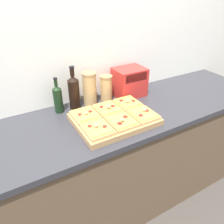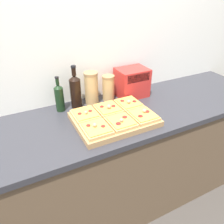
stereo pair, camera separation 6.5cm
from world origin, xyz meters
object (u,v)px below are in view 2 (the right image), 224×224
(olive_oil_bottle, at_px, (59,97))
(grain_jar_short, at_px, (108,88))
(grain_jar_tall, at_px, (91,88))
(toaster_oven, at_px, (132,82))
(cutting_board, at_px, (114,119))
(wine_bottle, at_px, (75,91))

(olive_oil_bottle, bearing_deg, grain_jar_short, 0.00)
(olive_oil_bottle, height_order, grain_jar_tall, olive_oil_bottle)
(grain_jar_tall, xyz_separation_m, toaster_oven, (0.34, -0.02, -0.01))
(olive_oil_bottle, relative_size, grain_jar_short, 1.30)
(grain_jar_short, bearing_deg, grain_jar_tall, 180.00)
(cutting_board, relative_size, grain_jar_short, 2.61)
(wine_bottle, relative_size, grain_jar_short, 1.59)
(grain_jar_tall, bearing_deg, cutting_board, -84.31)
(olive_oil_bottle, xyz_separation_m, toaster_oven, (0.58, -0.02, 0.01))
(olive_oil_bottle, height_order, wine_bottle, wine_bottle)
(grain_jar_tall, xyz_separation_m, grain_jar_short, (0.14, -0.00, -0.02))
(cutting_board, bearing_deg, wine_bottle, 116.48)
(olive_oil_bottle, relative_size, toaster_oven, 0.97)
(cutting_board, height_order, grain_jar_tall, grain_jar_tall)
(wine_bottle, distance_m, grain_jar_short, 0.26)
(olive_oil_bottle, distance_m, grain_jar_tall, 0.24)
(olive_oil_bottle, xyz_separation_m, grain_jar_tall, (0.24, 0.00, 0.02))
(grain_jar_tall, bearing_deg, toaster_oven, -3.07)
(cutting_board, relative_size, wine_bottle, 1.64)
(olive_oil_bottle, xyz_separation_m, wine_bottle, (0.12, 0.00, 0.02))
(grain_jar_short, bearing_deg, cutting_board, -109.47)
(cutting_board, xyz_separation_m, wine_bottle, (-0.15, 0.31, 0.11))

